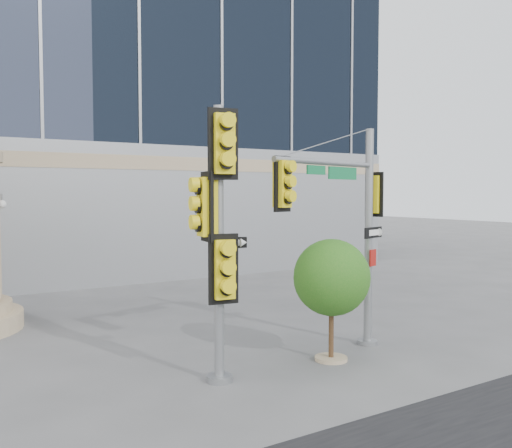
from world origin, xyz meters
TOP-DOWN VIEW (x-y plane):
  - ground at (0.00, 0.00)m, footprint 120.00×120.00m
  - main_signal_pole at (2.26, 1.22)m, footprint 4.20×1.57m
  - secondary_signal_pole at (-1.52, 0.94)m, footprint 0.99×0.83m
  - street_tree at (1.53, 0.95)m, footprint 1.84×1.80m

SIDE VIEW (x-z plane):
  - ground at x=0.00m, z-range 0.00..0.00m
  - street_tree at x=1.53m, z-range 0.45..3.32m
  - secondary_signal_pole at x=-1.52m, z-range 0.50..6.22m
  - main_signal_pole at x=2.26m, z-range 0.67..6.23m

